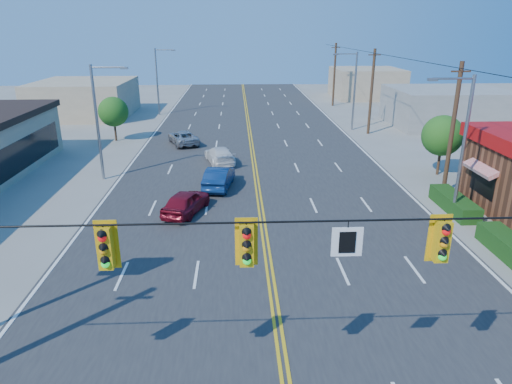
{
  "coord_description": "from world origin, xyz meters",
  "views": [
    {
      "loc": [
        -1.41,
        -9.72,
        10.26
      ],
      "look_at": [
        -0.41,
        12.63,
        2.2
      ],
      "focal_mm": 32.0,
      "sensor_mm": 36.0,
      "label": 1
    }
  ],
  "objects_px": {
    "signal_span": "(291,264)",
    "car_blue": "(219,178)",
    "car_white": "(220,156)",
    "car_magenta": "(186,203)",
    "car_silver": "(183,138)"
  },
  "relations": [
    {
      "from": "signal_span",
      "to": "car_blue",
      "type": "relative_size",
      "value": 5.56
    },
    {
      "from": "car_blue",
      "to": "car_white",
      "type": "height_order",
      "value": "car_blue"
    },
    {
      "from": "signal_span",
      "to": "car_blue",
      "type": "xyz_separation_m",
      "value": [
        -2.49,
        19.61,
        -4.16
      ]
    },
    {
      "from": "signal_span",
      "to": "car_magenta",
      "type": "xyz_separation_m",
      "value": [
        -4.26,
        15.14,
        -4.2
      ]
    },
    {
      "from": "car_magenta",
      "to": "car_blue",
      "type": "xyz_separation_m",
      "value": [
        1.77,
        4.46,
        0.03
      ]
    },
    {
      "from": "signal_span",
      "to": "car_silver",
      "type": "distance_m",
      "value": 32.96
    },
    {
      "from": "car_blue",
      "to": "car_silver",
      "type": "distance_m",
      "value": 13.02
    },
    {
      "from": "car_silver",
      "to": "car_white",
      "type": "bearing_deg",
      "value": 99.07
    },
    {
      "from": "car_white",
      "to": "car_silver",
      "type": "height_order",
      "value": "car_white"
    },
    {
      "from": "car_magenta",
      "to": "car_white",
      "type": "xyz_separation_m",
      "value": [
        1.64,
        10.48,
        -0.03
      ]
    },
    {
      "from": "car_magenta",
      "to": "car_white",
      "type": "relative_size",
      "value": 0.9
    },
    {
      "from": "car_magenta",
      "to": "car_blue",
      "type": "bearing_deg",
      "value": -92.14
    },
    {
      "from": "signal_span",
      "to": "car_blue",
      "type": "distance_m",
      "value": 20.2
    },
    {
      "from": "car_blue",
      "to": "car_silver",
      "type": "relative_size",
      "value": 0.95
    },
    {
      "from": "car_blue",
      "to": "car_silver",
      "type": "xyz_separation_m",
      "value": [
        -3.73,
        12.48,
        -0.08
      ]
    }
  ]
}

